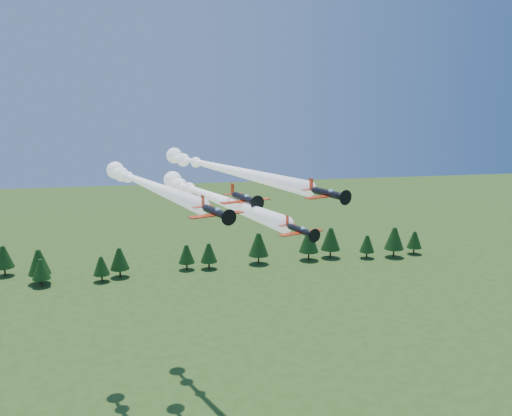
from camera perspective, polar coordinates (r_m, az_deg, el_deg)
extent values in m
cylinder|color=black|center=(78.00, 4.39, -2.21)|extent=(2.38, 4.86, 0.89)
cone|color=black|center=(75.75, 5.58, -2.66)|extent=(1.10, 1.05, 0.89)
cone|color=black|center=(75.33, 5.81, -2.74)|extent=(0.50, 0.51, 0.39)
cylinder|color=black|center=(75.21, 5.88, -2.77)|extent=(1.79, 0.63, 1.88)
cube|color=red|center=(77.78, 4.54, -2.47)|extent=(6.66, 3.24, 0.11)
cube|color=red|center=(80.57, 3.14, -1.71)|extent=(2.70, 1.54, 0.06)
cube|color=red|center=(80.48, 3.11, -1.20)|extent=(0.35, 0.83, 1.30)
ellipsoid|color=#89B9D4|center=(77.27, 4.73, -2.08)|extent=(0.95, 1.22, 0.56)
sphere|color=white|center=(111.20, -6.64, 1.98)|extent=(2.30, 2.30, 2.30)
sphere|color=white|center=(115.69, -7.59, 2.33)|extent=(3.00, 3.00, 3.00)
sphere|color=white|center=(120.21, -8.47, 2.66)|extent=(3.70, 3.70, 3.70)
cylinder|color=black|center=(81.71, -4.14, -0.37)|extent=(3.04, 6.00, 1.11)
cone|color=black|center=(78.67, -3.01, -0.84)|extent=(1.38, 1.31, 1.11)
cone|color=black|center=(78.10, -2.78, -0.93)|extent=(0.63, 0.63, 0.49)
cylinder|color=black|center=(77.93, -2.72, -0.96)|extent=(2.21, 0.82, 2.32)
cube|color=red|center=(81.40, -3.99, -0.68)|extent=(8.22, 4.14, 0.13)
cube|color=red|center=(85.17, -5.31, 0.14)|extent=(3.34, 1.96, 0.08)
cube|color=red|center=(85.09, -5.35, 0.74)|extent=(0.44, 1.02, 1.60)
ellipsoid|color=#89B9D4|center=(80.75, -3.83, -0.20)|extent=(1.19, 1.52, 0.69)
sphere|color=white|center=(117.59, -12.65, 3.11)|extent=(2.30, 2.30, 2.30)
sphere|color=white|center=(122.23, -13.37, 3.40)|extent=(3.00, 3.00, 3.00)
sphere|color=white|center=(126.90, -14.03, 3.67)|extent=(3.70, 3.70, 3.70)
cylinder|color=black|center=(88.02, 7.10, 1.49)|extent=(3.20, 5.96, 1.10)
cone|color=black|center=(85.41, 8.57, 1.13)|extent=(1.39, 1.33, 1.10)
cone|color=black|center=(84.92, 8.87, 1.06)|extent=(0.63, 0.64, 0.49)
cylinder|color=black|center=(84.78, 8.95, 1.04)|extent=(2.18, 0.89, 2.32)
cube|color=red|center=(87.75, 7.28, 1.22)|extent=(8.15, 4.36, 0.13)
cube|color=red|center=(91.03, 5.54, 1.90)|extent=(3.32, 2.04, 0.08)
cube|color=red|center=(90.97, 5.51, 2.46)|extent=(0.47, 1.01, 1.60)
ellipsoid|color=#89B9D4|center=(87.19, 7.52, 1.67)|extent=(1.22, 1.52, 0.69)
sphere|color=white|center=(125.89, -6.08, 4.62)|extent=(2.30, 2.30, 2.30)
sphere|color=white|center=(131.06, -7.20, 4.87)|extent=(3.00, 3.00, 3.00)
sphere|color=white|center=(136.28, -8.24, 5.11)|extent=(3.70, 3.70, 3.70)
cylinder|color=black|center=(91.93, -1.21, 0.98)|extent=(2.98, 6.24, 1.15)
cone|color=black|center=(88.80, -0.14, 0.60)|extent=(1.41, 1.33, 1.15)
cone|color=black|center=(88.21, 0.08, 0.52)|extent=(0.64, 0.64, 0.50)
cylinder|color=black|center=(88.04, 0.14, 0.50)|extent=(2.30, 0.78, 2.41)
cube|color=red|center=(91.60, -1.08, 0.71)|extent=(8.54, 4.06, 0.14)
cube|color=red|center=(95.48, -2.34, 1.42)|extent=(3.46, 1.94, 0.08)
cube|color=red|center=(95.42, -2.37, 1.97)|extent=(0.43, 1.07, 1.66)
ellipsoid|color=#89B9D4|center=(90.94, -0.91, 1.16)|extent=(1.20, 1.56, 0.71)
cylinder|color=#382314|center=(228.25, 15.51, -4.14)|extent=(0.60, 0.60, 2.48)
cone|color=black|center=(227.11, 15.57, -3.07)|extent=(5.66, 5.66, 6.37)
cylinder|color=#382314|center=(197.25, -20.62, -7.00)|extent=(0.60, 0.60, 2.55)
cone|color=black|center=(195.89, -20.71, -5.73)|extent=(5.82, 5.82, 6.55)
cylinder|color=#382314|center=(196.04, -15.15, -6.78)|extent=(0.60, 0.60, 2.38)
cone|color=black|center=(194.76, -15.22, -5.59)|extent=(5.43, 5.43, 6.11)
cylinder|color=#382314|center=(212.80, -23.82, -5.84)|extent=(0.60, 0.60, 2.93)
cone|color=black|center=(211.37, -23.94, -4.48)|extent=(6.70, 6.70, 7.53)
cylinder|color=#382314|center=(207.83, 0.25, -5.17)|extent=(0.60, 0.60, 3.19)
cone|color=black|center=(206.24, 0.26, -3.65)|extent=(7.29, 7.29, 8.21)
cylinder|color=#382314|center=(202.79, -6.93, -5.80)|extent=(0.60, 0.60, 2.50)
cone|color=black|center=(201.49, -6.97, -4.59)|extent=(5.71, 5.71, 6.43)
cylinder|color=#382314|center=(198.95, -13.43, -6.34)|extent=(0.60, 0.60, 2.83)
cone|color=black|center=(197.46, -13.50, -4.95)|extent=(6.47, 6.47, 7.28)
cylinder|color=#382314|center=(202.90, -4.72, -5.73)|extent=(0.60, 0.60, 2.58)
cone|color=black|center=(201.56, -4.74, -4.48)|extent=(5.91, 5.91, 6.64)
cylinder|color=#382314|center=(216.98, 7.44, -4.53)|extent=(0.60, 0.60, 3.20)
cone|color=black|center=(215.45, 7.48, -3.07)|extent=(7.32, 7.32, 8.24)
cylinder|color=#382314|center=(222.15, 13.60, -4.38)|extent=(0.60, 0.60, 3.19)
cone|color=black|center=(220.66, 13.67, -2.96)|extent=(7.30, 7.30, 8.21)
cylinder|color=#382314|center=(213.17, 5.28, -4.78)|extent=(0.60, 0.60, 3.21)
cone|color=black|center=(211.61, 5.31, -3.29)|extent=(7.34, 7.34, 8.26)
cylinder|color=#382314|center=(218.67, 11.00, -4.63)|extent=(0.60, 0.60, 2.45)
cone|color=black|center=(217.49, 11.05, -3.52)|extent=(5.61, 5.61, 6.31)
cylinder|color=#382314|center=(200.30, -20.77, -6.63)|extent=(0.60, 0.60, 3.18)
cone|color=black|center=(198.65, -20.89, -5.07)|extent=(7.27, 7.27, 8.18)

